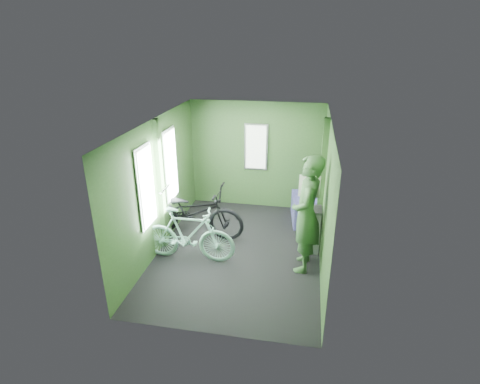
% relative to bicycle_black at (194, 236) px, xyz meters
% --- Properties ---
extents(room, '(4.00, 4.02, 2.31)m').
position_rel_bicycle_black_xyz_m(room, '(0.91, -0.36, 1.44)').
color(room, black).
rests_on(room, ground).
extents(bicycle_black, '(1.99, 0.88, 1.07)m').
position_rel_bicycle_black_xyz_m(bicycle_black, '(0.00, 0.00, 0.00)').
color(bicycle_black, black).
rests_on(bicycle_black, ground).
extents(bicycle_mint, '(1.59, 0.50, 0.97)m').
position_rel_bicycle_black_xyz_m(bicycle_mint, '(0.16, -0.80, 0.00)').
color(bicycle_mint, '#92D2C2').
rests_on(bicycle_mint, ground).
extents(passenger, '(0.50, 0.72, 1.92)m').
position_rel_bicycle_black_xyz_m(passenger, '(2.06, -0.67, 0.96)').
color(passenger, '#355B31').
rests_on(passenger, ground).
extents(waste_box, '(0.24, 0.33, 0.81)m').
position_rel_bicycle_black_xyz_m(waste_box, '(2.20, -0.11, 0.41)').
color(waste_box, gray).
rests_on(waste_box, ground).
extents(bench_seat, '(0.64, 1.02, 1.02)m').
position_rel_bicycle_black_xyz_m(bench_seat, '(2.09, 1.05, 0.30)').
color(bench_seat, navy).
rests_on(bench_seat, ground).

